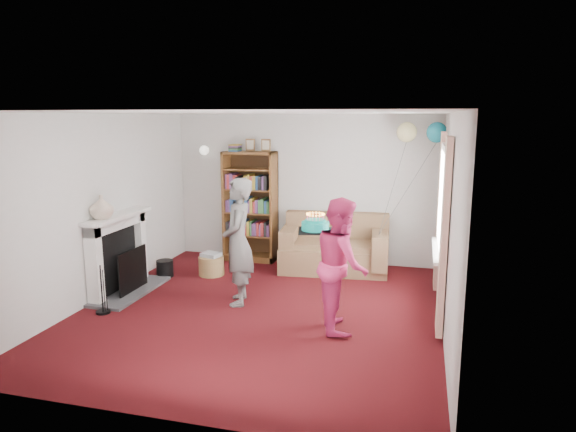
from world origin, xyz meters
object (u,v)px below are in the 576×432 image
(bookcase, at_px, (251,207))
(birthday_cake, at_px, (315,226))
(person_striped, at_px, (238,242))
(sofa, at_px, (334,249))
(person_magenta, at_px, (342,264))

(bookcase, relative_size, birthday_cake, 5.23)
(bookcase, height_order, person_striped, bookcase)
(sofa, bearing_deg, birthday_cake, -93.01)
(person_striped, bearing_deg, sofa, 135.73)
(bookcase, height_order, sofa, bookcase)
(bookcase, distance_m, sofa, 1.63)
(bookcase, distance_m, birthday_cake, 2.84)
(bookcase, bearing_deg, sofa, -8.75)
(bookcase, xyz_separation_m, person_striped, (0.54, -2.09, -0.08))
(birthday_cake, bearing_deg, sofa, 92.97)
(bookcase, relative_size, person_magenta, 1.34)
(person_magenta, bearing_deg, birthday_cake, 40.29)
(bookcase, xyz_separation_m, person_magenta, (1.98, -2.57, -0.14))
(bookcase, bearing_deg, birthday_cake, -55.26)
(person_striped, relative_size, birthday_cake, 4.21)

